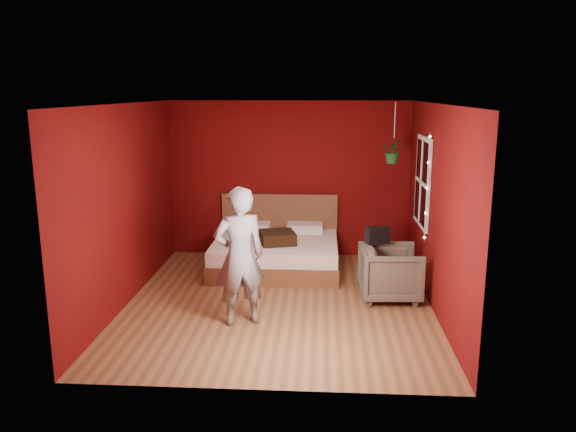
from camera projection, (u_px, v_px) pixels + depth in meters
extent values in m
plane|color=#8F5B39|center=(279.00, 302.00, 7.49)|extent=(4.50, 4.50, 0.00)
cube|color=#5E0B09|center=(289.00, 179.00, 9.40)|extent=(4.00, 0.02, 2.60)
cube|color=#5E0B09|center=(259.00, 258.00, 5.00)|extent=(4.00, 0.02, 2.60)
cube|color=#5E0B09|center=(125.00, 205.00, 7.32)|extent=(0.02, 4.50, 2.60)
cube|color=#5E0B09|center=(437.00, 209.00, 7.08)|extent=(0.02, 4.50, 2.60)
cube|color=white|center=(278.00, 103.00, 6.91)|extent=(4.00, 4.50, 0.02)
cube|color=white|center=(423.00, 182.00, 7.91)|extent=(0.04, 0.97, 1.27)
cube|color=black|center=(422.00, 182.00, 7.91)|extent=(0.02, 0.85, 1.15)
cube|color=white|center=(421.00, 182.00, 7.92)|extent=(0.03, 0.05, 1.15)
cube|color=white|center=(421.00, 182.00, 7.92)|extent=(0.03, 0.85, 0.05)
cylinder|color=silver|center=(427.00, 188.00, 7.40)|extent=(0.01, 0.01, 1.45)
sphere|color=#FFF2CC|center=(424.00, 237.00, 7.55)|extent=(0.04, 0.04, 0.04)
sphere|color=#FFF2CC|center=(426.00, 213.00, 7.48)|extent=(0.04, 0.04, 0.04)
sphere|color=#FFF2CC|center=(427.00, 188.00, 7.40)|extent=(0.04, 0.04, 0.04)
sphere|color=#FFF2CC|center=(429.00, 163.00, 7.33)|extent=(0.04, 0.04, 0.04)
sphere|color=#FFF2CC|center=(430.00, 137.00, 7.26)|extent=(0.04, 0.04, 0.04)
cube|color=brown|center=(276.00, 261.00, 8.81)|extent=(1.94, 1.65, 0.27)
cube|color=white|center=(276.00, 247.00, 8.75)|extent=(1.90, 1.61, 0.21)
cube|color=brown|center=(280.00, 225.00, 9.48)|extent=(1.94, 0.08, 1.07)
cube|color=white|center=(252.00, 227.00, 9.28)|extent=(0.58, 0.37, 0.14)
cube|color=white|center=(305.00, 228.00, 9.23)|extent=(0.58, 0.37, 0.14)
imported|color=gray|center=(239.00, 256.00, 6.63)|extent=(0.72, 0.60, 1.68)
imported|color=#555143|center=(390.00, 273.00, 7.54)|extent=(0.83, 0.81, 0.73)
cube|color=black|center=(377.00, 235.00, 7.63)|extent=(0.35, 0.25, 0.22)
cube|color=black|center=(277.00, 238.00, 8.52)|extent=(0.62, 0.62, 0.18)
cylinder|color=silver|center=(395.00, 120.00, 8.04)|extent=(0.01, 0.01, 0.52)
imported|color=#1B611C|center=(394.00, 151.00, 8.13)|extent=(0.41, 0.38, 0.36)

